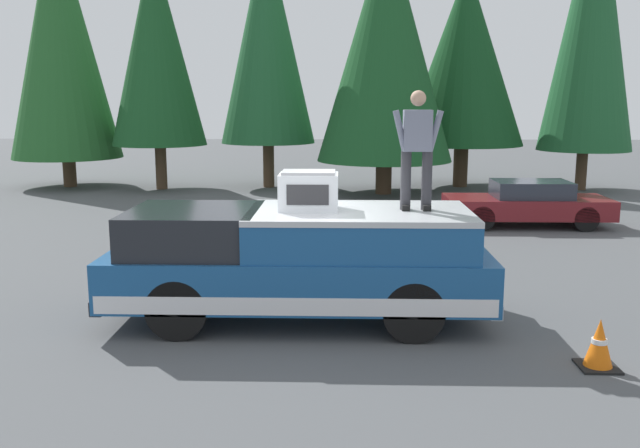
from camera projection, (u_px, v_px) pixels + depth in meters
name	position (u px, v px, depth m)	size (l,w,h in m)	color
ground_plane	(299.00, 320.00, 10.04)	(90.00, 90.00, 0.00)	#4C4F51
pickup_truck	(299.00, 262.00, 9.92)	(2.01, 5.54, 1.65)	navy
compressor_unit	(309.00, 191.00, 9.74)	(0.65, 0.84, 0.56)	silver
person_on_truck_bed	(417.00, 147.00, 9.63)	(0.29, 0.72, 1.69)	#333338
parked_car_maroon	(527.00, 203.00, 17.37)	(1.64, 4.10, 1.16)	maroon
traffic_cone	(599.00, 345.00, 8.22)	(0.47, 0.47, 0.62)	black
conifer_far_left	(592.00, 17.00, 23.28)	(3.22, 3.22, 10.56)	#4C3826
conifer_left	(465.00, 57.00, 24.40)	(4.39, 4.39, 7.85)	#4C3826
conifer_center_left	(386.00, 44.00, 22.46)	(4.56, 4.56, 8.84)	#4C3826
conifer_center_right	(267.00, 37.00, 24.13)	(3.39, 3.39, 9.17)	#4C3826
conifer_right	(156.00, 46.00, 23.65)	(3.32, 3.32, 8.48)	#4C3826
conifer_far_right	(61.00, 37.00, 24.27)	(3.92, 3.92, 9.71)	#4C3826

